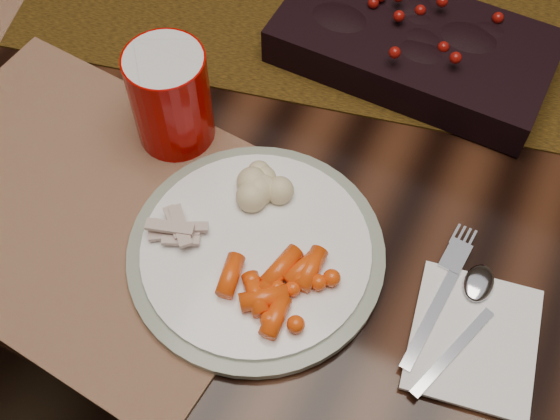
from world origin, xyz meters
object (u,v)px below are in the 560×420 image
at_px(dining_table, 362,224).
at_px(baby_carrots, 273,279).
at_px(napkin, 474,338).
at_px(mashed_potatoes, 269,186).
at_px(dinner_plate, 256,252).
at_px(centerpiece, 414,42).
at_px(turkey_shreds, 177,236).
at_px(placemat_main, 88,207).
at_px(red_cup, 171,98).

bearing_deg(dining_table, baby_carrots, -89.97).
bearing_deg(napkin, mashed_potatoes, 158.66).
bearing_deg(napkin, baby_carrots, -178.33).
bearing_deg(dinner_plate, napkin, 2.38).
xyz_separation_m(dining_table, centerpiece, (0.01, 0.02, 0.41)).
distance_m(dinner_plate, mashed_potatoes, 0.07).
relative_size(dining_table, baby_carrots, 17.06).
height_order(dinner_plate, turkey_shreds, turkey_shreds).
distance_m(dining_table, mashed_potatoes, 0.48).
height_order(placemat_main, napkin, napkin).
bearing_deg(mashed_potatoes, placemat_main, -152.86).
relative_size(turkey_shreds, napkin, 0.45).
bearing_deg(dining_table, centerpiece, 58.87).
height_order(mashed_potatoes, red_cup, red_cup).
bearing_deg(baby_carrots, mashed_potatoes, 118.55).
distance_m(placemat_main, mashed_potatoes, 0.20).
relative_size(baby_carrots, napkin, 0.75).
height_order(dining_table, placemat_main, placemat_main).
bearing_deg(red_cup, centerpiece, 47.80).
bearing_deg(dinner_plate, red_cup, 146.27).
bearing_deg(mashed_potatoes, dinner_plate, -75.66).
distance_m(centerpiece, dinner_plate, 0.34).
relative_size(dinner_plate, napkin, 1.93).
height_order(placemat_main, baby_carrots, baby_carrots).
distance_m(turkey_shreds, napkin, 0.31).
xyz_separation_m(centerpiece, turkey_shreds, (-0.13, -0.36, -0.01)).
height_order(baby_carrots, mashed_potatoes, mashed_potatoes).
bearing_deg(red_cup, placemat_main, -105.29).
bearing_deg(turkey_shreds, red_cup, 121.29).
xyz_separation_m(turkey_shreds, napkin, (0.31, 0.04, -0.02)).
xyz_separation_m(baby_carrots, red_cup, (-0.19, 0.13, 0.04)).
height_order(dinner_plate, mashed_potatoes, mashed_potatoes).
relative_size(baby_carrots, red_cup, 0.87).
bearing_deg(dining_table, dinner_plate, -96.27).
distance_m(dinner_plate, baby_carrots, 0.05).
height_order(placemat_main, dinner_plate, dinner_plate).
bearing_deg(baby_carrots, napkin, 10.87).
bearing_deg(centerpiece, mashed_potatoes, -103.56).
bearing_deg(baby_carrots, dinner_plate, 139.81).
xyz_separation_m(centerpiece, placemat_main, (-0.24, -0.36, -0.03)).
relative_size(baby_carrots, turkey_shreds, 1.69).
relative_size(dining_table, centerpiece, 5.42).
height_order(turkey_shreds, napkin, turkey_shreds).
xyz_separation_m(centerpiece, red_cup, (-0.21, -0.23, 0.03)).
height_order(centerpiece, dinner_plate, centerpiece).
xyz_separation_m(placemat_main, napkin, (0.43, 0.04, 0.00)).
distance_m(baby_carrots, turkey_shreds, 0.11).
bearing_deg(mashed_potatoes, turkey_shreds, -124.45).
height_order(centerpiece, turkey_shreds, centerpiece).
xyz_separation_m(mashed_potatoes, napkin, (0.25, -0.05, -0.03)).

